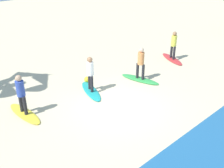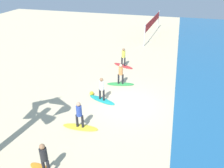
{
  "view_description": "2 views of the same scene",
  "coord_description": "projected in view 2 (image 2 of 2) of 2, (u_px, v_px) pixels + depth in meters",
  "views": [
    {
      "loc": [
        6.57,
        6.8,
        5.81
      ],
      "look_at": [
        -0.17,
        -0.58,
        0.8
      ],
      "focal_mm": 42.09,
      "sensor_mm": 36.0,
      "label": 1
    },
    {
      "loc": [
        12.65,
        2.43,
        8.32
      ],
      "look_at": [
        -0.27,
        -1.18,
        1.23
      ],
      "focal_mm": 36.35,
      "sensor_mm": 36.0,
      "label": 2
    }
  ],
  "objects": [
    {
      "name": "surfer_green",
      "position": [
        121.0,
        72.0,
        17.24
      ],
      "size": [
        0.32,
        0.45,
        1.64
      ],
      "color": "#232328",
      "rests_on": "surfboard_green"
    },
    {
      "name": "beach_ball",
      "position": [
        92.0,
        93.0,
        16.22
      ],
      "size": [
        0.3,
        0.3,
        0.3
      ],
      "primitive_type": "sphere",
      "color": "yellow",
      "rests_on": "ground"
    },
    {
      "name": "surfer_yellow",
      "position": [
        79.0,
        113.0,
        12.54
      ],
      "size": [
        0.32,
        0.46,
        1.64
      ],
      "color": "#232328",
      "rests_on": "surfboard_yellow"
    },
    {
      "name": "volleyball_net",
      "position": [
        153.0,
        22.0,
        28.96
      ],
      "size": [
        9.07,
        0.81,
        2.5
      ],
      "color": "silver",
      "rests_on": "ground"
    },
    {
      "name": "surfer_red",
      "position": [
        123.0,
        56.0,
        20.42
      ],
      "size": [
        0.32,
        0.43,
        1.64
      ],
      "color": "#232328",
      "rests_on": "surfboard_red"
    },
    {
      "name": "surfer_teal",
      "position": [
        102.0,
        87.0,
        15.16
      ],
      "size": [
        0.32,
        0.44,
        1.64
      ],
      "color": "#232328",
      "rests_on": "surfboard_teal"
    },
    {
      "name": "surfboard_teal",
      "position": [
        102.0,
        100.0,
        15.62
      ],
      "size": [
        1.23,
        2.17,
        0.09
      ],
      "primitive_type": "ellipsoid",
      "rotation": [
        0.0,
        0.0,
        1.23
      ],
      "color": "teal",
      "rests_on": "ground"
    },
    {
      "name": "surfboard_red",
      "position": [
        123.0,
        66.0,
        20.89
      ],
      "size": [
        1.38,
        2.14,
        0.09
      ],
      "primitive_type": "ellipsoid",
      "rotation": [
        0.0,
        0.0,
        1.14
      ],
      "color": "red",
      "rests_on": "ground"
    },
    {
      "name": "surfer_orange",
      "position": [
        44.0,
        157.0,
        9.7
      ],
      "size": [
        0.32,
        0.45,
        1.64
      ],
      "color": "#232328",
      "rests_on": "surfboard_orange"
    },
    {
      "name": "ground_plane",
      "position": [
        128.0,
        104.0,
        15.24
      ],
      "size": [
        60.0,
        60.0,
        0.0
      ],
      "primitive_type": "plane",
      "color": "beige"
    },
    {
      "name": "surfboard_yellow",
      "position": [
        80.0,
        127.0,
        13.01
      ],
      "size": [
        0.68,
        2.13,
        0.09
      ],
      "primitive_type": "ellipsoid",
      "rotation": [
        0.0,
        0.0,
        1.63
      ],
      "color": "yellow",
      "rests_on": "ground"
    },
    {
      "name": "surfboard_green",
      "position": [
        120.0,
        84.0,
        17.7
      ],
      "size": [
        1.02,
        2.17,
        0.09
      ],
      "primitive_type": "ellipsoid",
      "rotation": [
        0.0,
        0.0,
        1.8
      ],
      "color": "green",
      "rests_on": "ground"
    }
  ]
}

